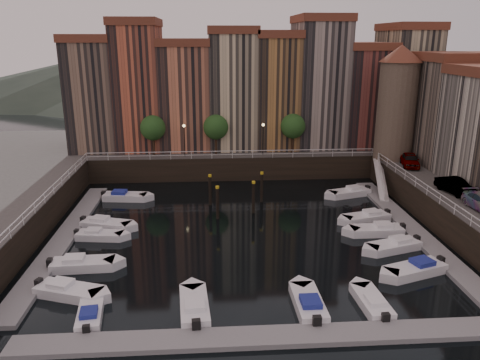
{
  "coord_description": "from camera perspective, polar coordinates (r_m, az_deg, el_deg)",
  "views": [
    {
      "loc": [
        -2.91,
        -41.15,
        17.53
      ],
      "look_at": [
        0.16,
        4.0,
        3.77
      ],
      "focal_mm": 35.0,
      "sensor_mm": 36.0,
      "label": 1
    }
  ],
  "objects": [
    {
      "name": "boat_left_3",
      "position": [
        46.96,
        -16.1,
        -5.19
      ],
      "size": [
        5.16,
        3.14,
        1.16
      ],
      "rotation": [
        0.0,
        0.0,
        -0.3
      ],
      "color": "white",
      "rests_on": "ground"
    },
    {
      "name": "car_a",
      "position": [
        58.25,
        20.0,
        2.23
      ],
      "size": [
        2.95,
        4.88,
        1.56
      ],
      "primitive_type": "imported",
      "rotation": [
        0.0,
        0.0,
        -0.26
      ],
      "color": "gray",
      "rests_on": "quay_right"
    },
    {
      "name": "corner_tower",
      "position": [
        60.62,
        18.59,
        9.1
      ],
      "size": [
        5.2,
        5.2,
        13.8
      ],
      "color": "#6B5B4C",
      "rests_on": "quay_right"
    },
    {
      "name": "ground",
      "position": [
        44.82,
        0.15,
        -6.11
      ],
      "size": [
        200.0,
        200.0,
        0.0
      ],
      "primitive_type": "plane",
      "color": "black",
      "rests_on": "ground"
    },
    {
      "name": "boat_left_0",
      "position": [
        36.11,
        -20.24,
        -12.57
      ],
      "size": [
        5.2,
        3.35,
        1.17
      ],
      "rotation": [
        0.0,
        0.0,
        -0.34
      ],
      "color": "white",
      "rests_on": "ground"
    },
    {
      "name": "mooring_pilings",
      "position": [
        49.48,
        -0.5,
        -1.81
      ],
      "size": [
        6.07,
        5.13,
        3.78
      ],
      "color": "black",
      "rests_on": "ground"
    },
    {
      "name": "boat_right_1",
      "position": [
        42.81,
        18.34,
        -7.61
      ],
      "size": [
        5.12,
        3.13,
        1.15
      ],
      "rotation": [
        0.0,
        0.0,
        3.44
      ],
      "color": "white",
      "rests_on": "ground"
    },
    {
      "name": "dock_left",
      "position": [
        45.71,
        -20.6,
        -6.55
      ],
      "size": [
        2.0,
        28.0,
        0.35
      ],
      "primitive_type": "cube",
      "color": "gray",
      "rests_on": "ground"
    },
    {
      "name": "boat_left_2",
      "position": [
        44.73,
        -16.83,
        -6.45
      ],
      "size": [
        4.51,
        2.14,
        1.02
      ],
      "rotation": [
        0.0,
        0.0,
        -0.13
      ],
      "color": "white",
      "rests_on": "ground"
    },
    {
      "name": "boat_right_4",
      "position": [
        55.63,
        13.28,
        -1.49
      ],
      "size": [
        5.22,
        3.17,
        1.17
      ],
      "rotation": [
        0.0,
        0.0,
        3.44
      ],
      "color": "white",
      "rests_on": "ground"
    },
    {
      "name": "promenade_trees",
      "position": [
        60.37,
        -2.34,
        6.46
      ],
      "size": [
        21.2,
        3.2,
        5.2
      ],
      "color": "black",
      "rests_on": "quay_far"
    },
    {
      "name": "mountains",
      "position": [
        151.52,
        -2.19,
        13.27
      ],
      "size": [
        145.0,
        100.0,
        18.0
      ],
      "color": "#2D382D",
      "rests_on": "ground"
    },
    {
      "name": "boat_near_0",
      "position": [
        33.08,
        -17.82,
        -15.33
      ],
      "size": [
        2.03,
        4.3,
        0.97
      ],
      "rotation": [
        0.0,
        0.0,
        1.7
      ],
      "color": "white",
      "rests_on": "ground"
    },
    {
      "name": "boat_left_1",
      "position": [
        39.61,
        -18.76,
        -9.68
      ],
      "size": [
        5.19,
        2.05,
        1.18
      ],
      "rotation": [
        0.0,
        0.0,
        0.04
      ],
      "color": "white",
      "rests_on": "ground"
    },
    {
      "name": "gangway",
      "position": [
        57.1,
        16.8,
        0.31
      ],
      "size": [
        2.78,
        8.32,
        3.73
      ],
      "color": "white",
      "rests_on": "ground"
    },
    {
      "name": "boat_near_3",
      "position": [
        33.96,
        15.82,
        -14.18
      ],
      "size": [
        1.9,
        4.63,
        1.05
      ],
      "rotation": [
        0.0,
        0.0,
        1.63
      ],
      "color": "white",
      "rests_on": "ground"
    },
    {
      "name": "boat_left_4",
      "position": [
        54.4,
        -13.94,
        -1.96
      ],
      "size": [
        5.19,
        2.4,
        1.17
      ],
      "rotation": [
        0.0,
        0.0,
        -0.12
      ],
      "color": "white",
      "rests_on": "ground"
    },
    {
      "name": "quay_far",
      "position": [
        69.09,
        -1.37,
        3.5
      ],
      "size": [
        80.0,
        20.0,
        3.0
      ],
      "primitive_type": "cube",
      "color": "black",
      "rests_on": "ground"
    },
    {
      "name": "boat_right_3",
      "position": [
        48.49,
        15.24,
        -4.41
      ],
      "size": [
        5.13,
        2.95,
        1.15
      ],
      "rotation": [
        0.0,
        0.0,
        3.4
      ],
      "color": "white",
      "rests_on": "ground"
    },
    {
      "name": "dock_right",
      "position": [
        47.73,
        20.12,
        -5.5
      ],
      "size": [
        2.0,
        28.0,
        0.35
      ],
      "primitive_type": "cube",
      "color": "gray",
      "rests_on": "ground"
    },
    {
      "name": "boat_near_1",
      "position": [
        32.35,
        -5.59,
        -15.15
      ],
      "size": [
        2.23,
        5.19,
        1.18
      ],
      "rotation": [
        0.0,
        0.0,
        1.65
      ],
      "color": "white",
      "rests_on": "ground"
    },
    {
      "name": "street_lamps",
      "position": [
        59.53,
        -1.98,
        5.64
      ],
      "size": [
        10.36,
        0.36,
        4.18
      ],
      "color": "black",
      "rests_on": "quay_far"
    },
    {
      "name": "railings",
      "position": [
        48.13,
        -0.26,
        0.33
      ],
      "size": [
        36.08,
        34.04,
        0.52
      ],
      "color": "white",
      "rests_on": "ground"
    },
    {
      "name": "boat_right_0",
      "position": [
        39.26,
        20.68,
        -10.13
      ],
      "size": [
        5.33,
        3.37,
        1.2
      ],
      "rotation": [
        0.0,
        0.0,
        3.47
      ],
      "color": "white",
      "rests_on": "ground"
    },
    {
      "name": "far_terrace",
      "position": [
        65.28,
        1.64,
        11.13
      ],
      "size": [
        48.7,
        10.3,
        17.5
      ],
      "color": "#7F6451",
      "rests_on": "quay_far"
    },
    {
      "name": "boat_near_2",
      "position": [
        32.87,
        8.36,
        -14.71
      ],
      "size": [
        1.89,
        5.05,
        1.16
      ],
      "rotation": [
        0.0,
        0.0,
        1.58
      ],
      "color": "white",
      "rests_on": "ground"
    },
    {
      "name": "dock_near",
      "position": [
        29.88,
        2.56,
        -18.62
      ],
      "size": [
        30.0,
        2.0,
        0.35
      ],
      "primitive_type": "cube",
      "color": "gray",
      "rests_on": "ground"
    },
    {
      "name": "boat_right_2",
      "position": [
        45.6,
        16.43,
        -5.89
      ],
      "size": [
        5.09,
        1.89,
        1.17
      ],
      "rotation": [
        0.0,
        0.0,
        3.15
      ],
      "color": "white",
      "rests_on": "ground"
    },
    {
      "name": "car_b",
      "position": [
        49.71,
        24.77,
        -0.79
      ],
      "size": [
        2.38,
        4.72,
        1.49
      ],
      "primitive_type": "imported",
      "rotation": [
        0.0,
        0.0,
        0.19
      ],
      "color": "gray",
      "rests_on": "quay_right"
    }
  ]
}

